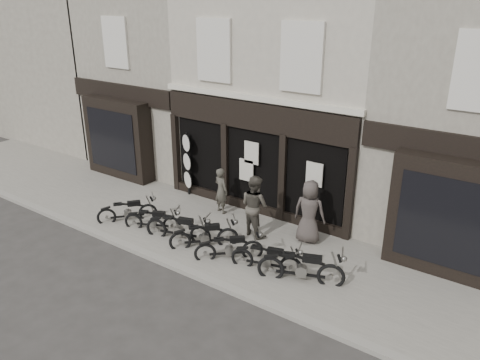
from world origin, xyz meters
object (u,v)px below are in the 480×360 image
Objects in this scene: motorcycle_4 at (230,250)px; motorcycle_5 at (267,261)px; advert_sign_post at (188,167)px; motorcycle_2 at (179,230)px; motorcycle_3 at (205,238)px; motorcycle_6 at (302,270)px; man_centre at (255,206)px; man_right at (309,212)px; man_left at (221,190)px; motorcycle_1 at (153,222)px; motorcycle_0 at (128,213)px.

motorcycle_4 is 0.82× the size of motorcycle_5.
motorcycle_5 is 0.78× the size of advert_sign_post.
motorcycle_2 is 1.31× the size of motorcycle_4.
motorcycle_2 is 1.28× the size of motorcycle_3.
advert_sign_post reaches higher than motorcycle_6.
motorcycle_6 is at bearing -38.53° from motorcycle_4.
man_centre is at bearing 116.83° from motorcycle_5.
man_right is (2.35, 2.04, 0.70)m from motorcycle_3.
man_centre is (1.70, 1.59, 0.68)m from motorcycle_2.
man_centre is (-1.40, 1.49, 0.71)m from motorcycle_5.
motorcycle_1 is at bearing 81.09° from man_left.
advert_sign_post is (-2.96, 2.68, 0.83)m from motorcycle_3.
motorcycle_0 is 1.03× the size of man_left.
man_centre is at bearing 127.78° from motorcycle_6.
motorcycle_0 is 3.17m from motorcycle_3.
motorcycle_0 is 6.38m from motorcycle_6.
motorcycle_3 is (2.03, 0.09, 0.04)m from motorcycle_1.
motorcycle_1 is 3.04m from advert_sign_post.
motorcycle_3 is 1.02× the size of man_left.
advert_sign_post is at bearing 102.47° from motorcycle_4.
man_right is at bearing -166.96° from man_left.
man_right reaches higher than motorcycle_0.
man_centre is 0.77× the size of advert_sign_post.
motorcycle_6 reaches higher than motorcycle_5.
motorcycle_0 is 0.76× the size of motorcycle_6.
advert_sign_post is at bearing 83.76° from motorcycle_1.
motorcycle_3 is 3.19m from man_right.
man_centre is at bearing 7.03° from advert_sign_post.
motorcycle_2 is 0.96× the size of motorcycle_6.
motorcycle_6 reaches higher than motorcycle_3.
motorcycle_5 is 1.00× the size of man_right.
motorcycle_2 is at bearing -28.96° from advert_sign_post.
motorcycle_3 is 1.01m from motorcycle_4.
man_left is at bearing 75.78° from motorcycle_2.
motorcycle_0 is at bearing 164.59° from motorcycle_5.
man_right reaches higher than motorcycle_4.
motorcycle_0 is 4.32m from man_centre.
motorcycle_0 is at bearing 36.49° from man_centre.
motorcycle_0 is 0.84× the size of motorcycle_5.
motorcycle_5 is 5.87m from advert_sign_post.
motorcycle_2 reaches higher than motorcycle_0.
motorcycle_5 reaches higher than motorcycle_0.
motorcycle_4 is at bearing -50.94° from motorcycle_0.
motorcycle_6 is (1.02, 0.05, 0.05)m from motorcycle_5.
advert_sign_post is at bearing -3.17° from man_centre.
motorcycle_3 is 1.02× the size of motorcycle_4.
man_left is at bearing 129.41° from motorcycle_5.
motorcycle_3 is 0.84× the size of man_right.
motorcycle_5 is at bearing -23.75° from motorcycle_1.
motorcycle_5 is (2.18, -0.02, -0.01)m from motorcycle_3.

